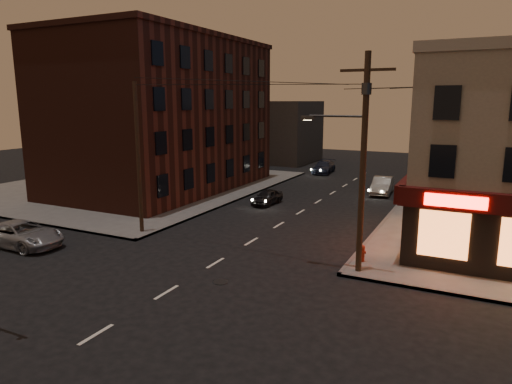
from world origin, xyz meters
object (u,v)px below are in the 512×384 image
Objects in this scene: sedan_near at (267,197)px; sedan_far at (324,167)px; fire_hydrant at (362,252)px; suv_cross at (21,234)px; sedan_mid at (382,186)px.

sedan_near is 0.73× the size of sedan_far.
sedan_near is 4.05× the size of fire_hydrant.
suv_cross is at bearing -106.35° from sedan_far.
sedan_far is (-1.02, 17.39, 0.10)m from sedan_near.
sedan_mid is 18.51m from fire_hydrant.
suv_cross is 1.07× the size of sedan_far.
sedan_mid is 5.28× the size of fire_hydrant.
suv_cross is 1.13× the size of sedan_mid.
fire_hydrant is at bearing -74.17° from suv_cross.
sedan_mid is at bearing 51.29° from sedan_near.
fire_hydrant is at bearing -72.89° from sedan_far.
sedan_near reaches higher than fire_hydrant.
sedan_near is 17.42m from sedan_far.
suv_cross reaches higher than sedan_far.
suv_cross is 5.96× the size of fire_hydrant.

